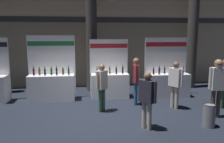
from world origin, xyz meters
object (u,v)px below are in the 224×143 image
Objects in this scene: trash_bin at (209,115)px; visitor_2 at (147,96)px; exhibitor_booth_1 at (52,84)px; exhibitor_booth_2 at (110,83)px; visitor_6 at (102,84)px; visitor_7 at (175,81)px; exhibitor_booth_3 at (167,82)px; visitor_4 at (136,77)px; visitor_1 at (217,83)px.

visitor_2 is (-1.77, 0.09, 0.62)m from trash_bin.
exhibitor_booth_2 is (2.31, 0.07, -0.03)m from exhibitor_booth_1.
visitor_7 is (2.56, -0.00, 0.04)m from visitor_6.
exhibitor_booth_3 is at bearing -4.16° from exhibitor_booth_2.
exhibitor_booth_1 is at bearing 88.97° from visitor_4.
visitor_1 is 1.11× the size of visitor_7.
exhibitor_booth_1 is 1.54× the size of visitor_7.
exhibitor_booth_2 is 3.61× the size of trash_bin.
visitor_2 is (2.94, -3.20, 0.32)m from exhibitor_booth_1.
exhibitor_booth_2 is 4.14m from trash_bin.
exhibitor_booth_2 reaches higher than trash_bin.
visitor_1 is at bearing 122.69° from visitor_6.
visitor_1 is (0.59, -2.54, 0.49)m from exhibitor_booth_3.
trash_bin is 0.41× the size of visitor_6.
visitor_6 is 0.98× the size of visitor_7.
exhibitor_booth_3 is 3.27m from visitor_6.
visitor_6 reaches higher than trash_bin.
visitor_4 reaches higher than visitor_2.
visitor_4 is at bearing -52.78° from exhibitor_booth_2.
visitor_4 is (-1.57, -0.93, 0.42)m from exhibitor_booth_3.
visitor_6 is at bearing 179.44° from visitor_2.
visitor_1 is at bearing -42.27° from exhibitor_booth_2.
trash_bin is 2.84m from visitor_4.
exhibitor_booth_3 is 1.51× the size of visitor_6.
exhibitor_booth_3 is (4.72, -0.10, -0.02)m from exhibitor_booth_1.
visitor_4 is 1.44m from visitor_6.
trash_bin is at bearing -90.08° from exhibitor_booth_3.
visitor_4 is (0.21, 2.18, 0.08)m from visitor_2.
visitor_4 is 1.07× the size of visitor_6.
exhibitor_booth_1 reaches higher than visitor_1.
visitor_2 is (-1.78, -3.10, 0.34)m from exhibitor_booth_3.
exhibitor_booth_3 reaches higher than visitor_6.
visitor_7 is (1.25, -0.59, -0.03)m from visitor_4.
visitor_4 is (3.15, -1.03, 0.40)m from exhibitor_booth_1.
visitor_1 is (0.59, 0.65, 0.77)m from trash_bin.
exhibitor_booth_1 reaches higher than exhibitor_booth_3.
visitor_6 is at bearing -105.52° from exhibitor_booth_2.
visitor_1 is at bearing -77.02° from exhibitor_booth_3.
exhibitor_booth_2 reaches higher than visitor_7.
visitor_6 is at bearing 168.37° from visitor_1.
trash_bin is 0.42× the size of visitor_2.
exhibitor_booth_1 is at bearing 145.06° from trash_bin.
exhibitor_booth_2 is at bearing 175.84° from exhibitor_booth_3.
visitor_4 reaches higher than visitor_6.
visitor_4 is at bearing 163.58° from visitor_6.
exhibitor_booth_1 is at bearing 158.32° from visitor_1.
visitor_4 is 1.05× the size of visitor_7.
visitor_6 is at bearing 149.79° from trash_bin.
exhibitor_booth_2 is 2.41m from exhibitor_booth_3.
exhibitor_booth_1 is 4.72m from exhibitor_booth_3.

